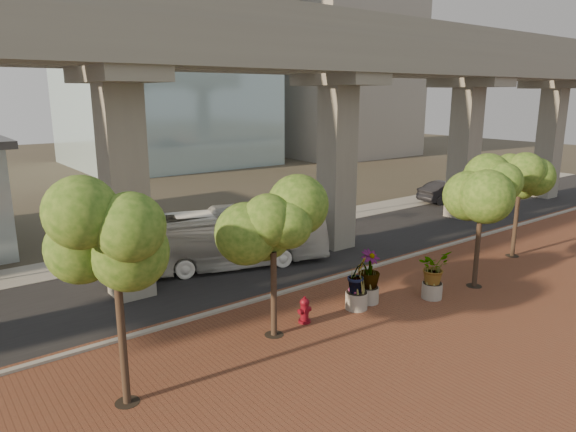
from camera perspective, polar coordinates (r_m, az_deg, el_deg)
ground at (r=24.63m, az=-1.96°, el=-6.94°), size 160.00×160.00×0.00m
brick_plaza at (r=19.21m, az=12.44°, el=-13.31°), size 70.00×13.00×0.06m
asphalt_road at (r=26.19m, az=-4.51°, el=-5.67°), size 90.00×8.00×0.04m
curb_strip at (r=23.11m, az=0.95°, el=-8.13°), size 70.00×0.25×0.16m
far_sidewalk at (r=30.74m, az=-10.12°, el=-2.92°), size 90.00×3.00×0.06m
transit_viaduct at (r=24.79m, az=-4.83°, el=10.41°), size 72.00×5.60×12.40m
midrise_block at (r=75.21m, az=5.92°, el=15.97°), size 18.00×16.00×24.00m
transit_bus at (r=25.88m, az=-7.32°, el=-2.56°), size 10.95×5.63×2.98m
parked_car at (r=43.41m, az=17.33°, el=2.55°), size 5.31×2.60×1.67m
fire_hydrant at (r=19.83m, az=1.85°, el=-10.40°), size 0.52×0.47×1.04m
planter_front at (r=22.62m, az=15.85°, el=-5.74°), size 1.92×1.92×2.11m
planter_right at (r=21.56m, az=9.01°, el=-6.09°), size 2.12×2.12×2.26m
planter_left at (r=20.89m, az=7.69°, el=-6.77°), size 2.01×2.01×2.21m
street_tree_far_west at (r=14.14m, az=-18.79°, el=-2.16°), size 3.62×3.62×6.56m
street_tree_near_west at (r=17.64m, az=-1.64°, el=-0.93°), size 3.47×3.47×5.74m
street_tree_near_east at (r=23.82m, az=20.84°, el=3.16°), size 3.66×3.66×6.31m
street_tree_far_east at (r=29.37m, az=24.38°, el=3.63°), size 2.98×2.98×5.50m
streetlamp_east at (r=36.32m, az=6.03°, el=7.24°), size 0.40×1.17×8.05m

